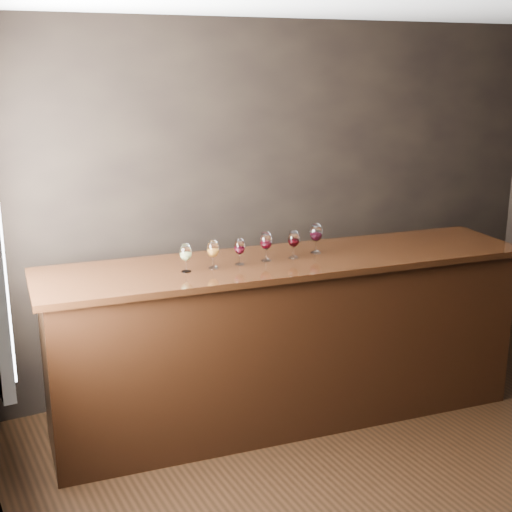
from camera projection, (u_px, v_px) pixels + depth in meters
name	position (u px, v px, depth m)	size (l,w,h in m)	color
ground	(475.00, 498.00, 4.22)	(5.00, 5.00, 0.00)	black
room_shell	(454.00, 197.00, 3.72)	(5.02, 4.52, 2.81)	black
bar_counter	(287.00, 343.00, 5.02)	(3.28, 0.71, 1.15)	black
bar_top	(288.00, 262.00, 4.86)	(3.39, 0.79, 0.04)	black
back_bar_shelf	(358.00, 312.00, 6.10)	(2.28, 0.40, 0.82)	black
glass_white	(186.00, 253.00, 4.52)	(0.08, 0.08, 0.18)	white
glass_amber	(213.00, 250.00, 4.60)	(0.08, 0.08, 0.18)	white
glass_red_a	(240.00, 247.00, 4.68)	(0.07, 0.07, 0.17)	white
glass_red_b	(266.00, 242.00, 4.77)	(0.08, 0.08, 0.19)	white
glass_red_c	(294.00, 240.00, 4.84)	(0.08, 0.08, 0.19)	white
glass_red_d	(316.00, 234.00, 4.96)	(0.09, 0.09, 0.21)	white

